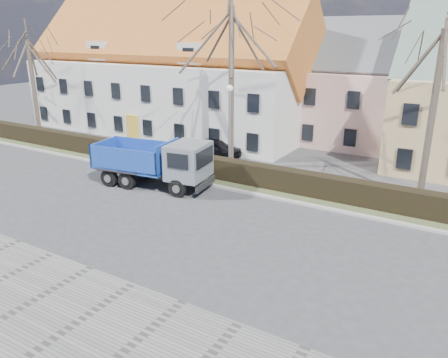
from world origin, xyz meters
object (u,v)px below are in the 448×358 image
Objects in this scene: dump_truck at (149,162)px; parked_car_a at (216,148)px; cart_frame at (182,177)px; streetlight at (230,131)px.

parked_car_a is (0.10, 7.41, -0.80)m from dump_truck.
parked_car_a is (-1.15, 5.76, 0.39)m from cart_frame.
streetlight is at bearing -142.24° from parked_car_a.
cart_frame is 0.16× the size of parked_car_a.
cart_frame is 5.89m from parked_car_a.
parked_car_a is at bearing 81.33° from dump_truck.
dump_truck is 1.26× the size of streetlight.
streetlight reaches higher than dump_truck.
streetlight reaches higher than parked_car_a.
parked_car_a is at bearing 133.38° from streetlight.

